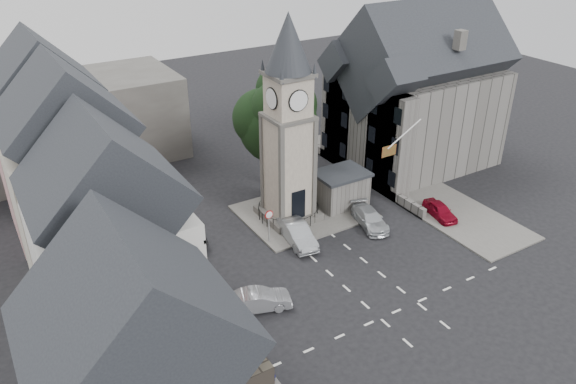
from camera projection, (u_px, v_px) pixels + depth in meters
ground at (347, 267)px, 39.59m from camera, size 120.00×120.00×0.00m
pavement_west at (147, 277)px, 38.37m from camera, size 6.00×30.00×0.14m
pavement_east at (401, 182)px, 51.08m from camera, size 6.00×26.00×0.14m
central_island at (304, 212)px, 46.28m from camera, size 10.00×8.00×0.16m
road_markings at (399, 310)px, 35.43m from camera, size 20.00×8.00×0.01m
clock_tower at (288, 124)px, 41.80m from camera, size 4.86×4.86×16.25m
stone_shelter at (341, 189)px, 46.72m from camera, size 4.30×3.30×3.08m
town_tree at (278, 113)px, 47.04m from camera, size 7.20×7.20×10.80m
warning_sign_post at (269, 220)px, 41.28m from camera, size 0.70×0.19×2.85m
terrace_pink at (53, 149)px, 41.49m from camera, size 8.10×7.60×12.80m
terrace_cream at (79, 192)px, 35.45m from camera, size 8.10×7.60×12.80m
terrace_tudor at (116, 260)px, 29.60m from camera, size 8.10×7.60×12.00m
backdrop_west at (72, 123)px, 53.37m from camera, size 20.00×10.00×8.00m
east_building at (415, 101)px, 52.07m from camera, size 14.40×11.40×12.60m
east_boundary_wall at (363, 177)px, 51.13m from camera, size 0.40×16.00×0.90m
flagpole at (404, 134)px, 42.97m from camera, size 3.68×0.10×2.74m
car_west_blue at (239, 380)px, 29.49m from camera, size 4.03×1.81×1.34m
car_west_silver at (258, 300)px, 35.26m from camera, size 4.40×2.67×1.37m
car_west_grey at (170, 245)px, 40.67m from camera, size 5.89×3.43×1.54m
car_island_silver at (297, 234)px, 42.02m from camera, size 2.25×4.80×1.52m
car_island_east at (370, 218)px, 44.21m from camera, size 2.79×4.73×1.29m
car_east_red at (440, 211)px, 45.37m from camera, size 2.09×3.78×1.22m
pedestrian at (362, 181)px, 49.32m from camera, size 0.78×0.59×1.92m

